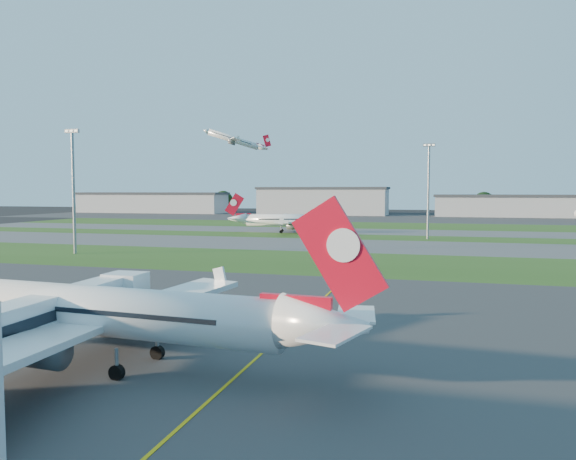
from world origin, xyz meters
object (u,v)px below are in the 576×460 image
(light_mast_west, at_px, (73,183))
(airliner_parked, at_px, (102,313))
(jet_bridge, at_px, (26,318))
(airliner_taxiing, at_px, (291,220))
(light_mast_centre, at_px, (428,185))

(light_mast_west, bearing_deg, airliner_parked, -52.39)
(jet_bridge, xyz_separation_m, airliner_taxiing, (-17.06, 135.92, -0.11))
(jet_bridge, bearing_deg, light_mast_west, 123.91)
(airliner_taxiing, height_order, light_mast_west, light_mast_west)
(airliner_parked, xyz_separation_m, light_mast_west, (-49.34, 64.05, 10.81))
(jet_bridge, relative_size, light_mast_centre, 1.04)
(airliner_parked, distance_m, airliner_taxiing, 134.42)
(airliner_taxiing, height_order, light_mast_centre, light_mast_centre)
(airliner_taxiing, xyz_separation_m, light_mast_centre, (41.87, -12.69, 10.92))
(airliner_taxiing, xyz_separation_m, light_mast_west, (-28.13, -68.69, 10.92))
(airliner_parked, relative_size, light_mast_centre, 1.42)
(light_mast_centre, bearing_deg, light_mast_west, -141.34)
(jet_bridge, distance_m, airliner_parked, 5.23)
(airliner_parked, bearing_deg, airliner_taxiing, 103.19)
(airliner_parked, relative_size, light_mast_west, 1.42)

